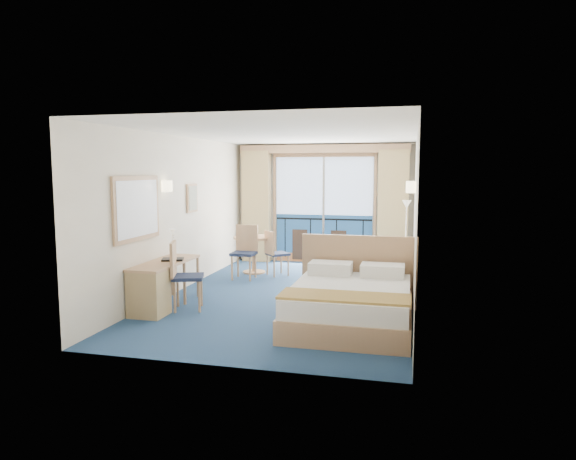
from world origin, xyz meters
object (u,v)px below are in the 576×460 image
object	(u,v)px
floor_lamp	(406,217)
nightstand	(399,287)
bed	(351,302)
armchair	(385,268)
table_chair_a	(274,250)
round_table	(254,245)
table_chair_b	(245,248)
desk	(153,288)
desk_chair	(182,271)

from	to	relation	value
floor_lamp	nightstand	bearing A→B (deg)	-91.19
bed	armchair	world-z (taller)	bed
floor_lamp	table_chair_a	size ratio (longest dim) A/B	1.64
round_table	table_chair_b	xyz separation A→B (m)	(-0.01, -0.54, 0.01)
armchair	desk	xyz separation A→B (m)	(-3.22, -2.82, 0.08)
floor_lamp	table_chair_b	xyz separation A→B (m)	(-3.04, -1.51, -0.54)
desk	nightstand	bearing A→B (deg)	23.26
armchair	desk_chair	bearing A→B (deg)	1.97
armchair	round_table	distance (m)	2.73
floor_lamp	table_chair_a	distance (m)	2.87
armchair	table_chair_a	world-z (taller)	table_chair_a
desk_chair	table_chair_b	size ratio (longest dim) A/B	1.00
bed	armchair	size ratio (longest dim) A/B	3.09
armchair	desk	bearing A→B (deg)	2.24
nightstand	floor_lamp	distance (m)	2.87
nightstand	table_chair_a	world-z (taller)	table_chair_a
nightstand	table_chair_b	size ratio (longest dim) A/B	0.49
bed	floor_lamp	distance (m)	4.22
round_table	floor_lamp	bearing A→B (deg)	17.84
table_chair_a	table_chair_b	xyz separation A→B (m)	(-0.49, -0.35, 0.07)
desk	table_chair_a	bearing A→B (deg)	71.70
bed	nightstand	xyz separation A→B (m)	(0.62, 1.36, -0.06)
armchair	desk	distance (m)	4.28
bed	round_table	xyz separation A→B (m)	(-2.36, 3.11, 0.26)
desk	round_table	distance (m)	3.31
round_table	table_chair_b	size ratio (longest dim) A/B	0.81
bed	desk	xyz separation A→B (m)	(-2.90, -0.15, 0.08)
round_table	table_chair_b	world-z (taller)	table_chair_b
nightstand	desk_chair	world-z (taller)	desk_chair
floor_lamp	round_table	distance (m)	3.23
bed	floor_lamp	xyz separation A→B (m)	(0.67, 4.09, 0.81)
floor_lamp	round_table	xyz separation A→B (m)	(-3.03, -0.98, -0.55)
desk	table_chair_a	world-z (taller)	table_chair_a
floor_lamp	desk_chair	size ratio (longest dim) A/B	1.42
bed	armchair	distance (m)	2.69
bed	table_chair_b	distance (m)	3.51
nightstand	armchair	xyz separation A→B (m)	(-0.30, 1.31, 0.06)
armchair	desk_chair	distance (m)	3.84
armchair	floor_lamp	distance (m)	1.68
round_table	desk_chair	bearing A→B (deg)	-94.16
desk	desk_chair	size ratio (longest dim) A/B	1.45
bed	desk	size ratio (longest dim) A/B	1.39
nightstand	table_chair_a	distance (m)	2.96
floor_lamp	desk_chair	distance (m)	5.13
floor_lamp	round_table	world-z (taller)	floor_lamp
desk	table_chair_a	distance (m)	3.25
desk_chair	round_table	distance (m)	2.96
desk	table_chair_b	world-z (taller)	table_chair_b
nightstand	desk	xyz separation A→B (m)	(-3.52, -1.51, 0.14)
floor_lamp	table_chair_b	bearing A→B (deg)	-153.57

